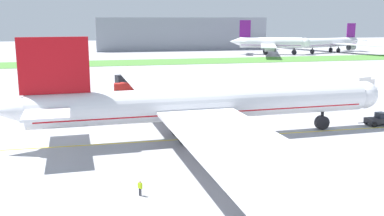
# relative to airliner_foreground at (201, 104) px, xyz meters

# --- Properties ---
(ground_plane) EXTENTS (600.00, 600.00, 0.00)m
(ground_plane) POSITION_rel_airliner_foreground_xyz_m (6.46, -2.29, -5.27)
(ground_plane) COLOR #9E9EA3
(ground_plane) RESTS_ON ground
(apron_taxi_line) EXTENTS (280.00, 0.36, 0.01)m
(apron_taxi_line) POSITION_rel_airliner_foreground_xyz_m (6.46, -0.09, -5.26)
(apron_taxi_line) COLOR yellow
(apron_taxi_line) RESTS_ON ground
(grass_median_strip) EXTENTS (320.00, 24.00, 0.10)m
(grass_median_strip) POSITION_rel_airliner_foreground_xyz_m (6.46, 116.86, -5.22)
(grass_median_strip) COLOR #4C8438
(grass_median_strip) RESTS_ON ground
(airliner_foreground) EXTENTS (60.26, 98.50, 15.51)m
(airliner_foreground) POSITION_rel_airliner_foreground_xyz_m (0.00, 0.00, 0.00)
(airliner_foreground) COLOR white
(airliner_foreground) RESTS_ON ground
(pushback_tug) EXTENTS (5.86, 2.74, 2.16)m
(pushback_tug) POSITION_rel_airliner_foreground_xyz_m (31.58, 1.51, -4.28)
(pushback_tug) COLOR #26262B
(pushback_tug) RESTS_ON ground
(ground_crew_wingwalker_port) EXTENTS (0.47, 0.49, 1.65)m
(ground_crew_wingwalker_port) POSITION_rel_airliner_foreground_xyz_m (-11.28, -20.11, -4.26)
(ground_crew_wingwalker_port) COLOR black
(ground_crew_wingwalker_port) RESTS_ON ground
(service_truck_baggage_loader) EXTENTS (6.30, 3.86, 3.05)m
(service_truck_baggage_loader) POSITION_rel_airliner_foreground_xyz_m (52.60, 37.83, -3.62)
(service_truck_baggage_loader) COLOR white
(service_truck_baggage_loader) RESTS_ON ground
(service_truck_fuel_bowser) EXTENTS (5.92, 2.91, 2.54)m
(service_truck_fuel_bowser) POSITION_rel_airliner_foreground_xyz_m (-8.07, 43.50, -3.82)
(service_truck_fuel_bowser) COLOR #B21E19
(service_truck_fuel_bowser) RESTS_ON ground
(service_truck_catering_van) EXTENTS (4.97, 3.86, 2.90)m
(service_truck_catering_van) POSITION_rel_airliner_foreground_xyz_m (-7.74, 56.03, -3.70)
(service_truck_catering_van) COLOR black
(service_truck_catering_van) RESTS_ON ground
(parked_airliner_far_left) EXTENTS (37.74, 58.19, 16.70)m
(parked_airliner_far_left) POSITION_rel_airliner_foreground_xyz_m (69.64, 142.60, 0.38)
(parked_airliner_far_left) COLOR white
(parked_airliner_far_left) RESTS_ON ground
(parked_airliner_far_centre) EXTENTS (43.93, 71.40, 14.96)m
(parked_airliner_far_centre) POSITION_rel_airliner_foreground_xyz_m (107.00, 148.31, -0.19)
(parked_airliner_far_centre) COLOR white
(parked_airliner_far_centre) RESTS_ON ground
(terminal_building) EXTENTS (94.71, 20.00, 18.00)m
(terminal_building) POSITION_rel_airliner_foreground_xyz_m (33.45, 185.31, 3.73)
(terminal_building) COLOR gray
(terminal_building) RESTS_ON ground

